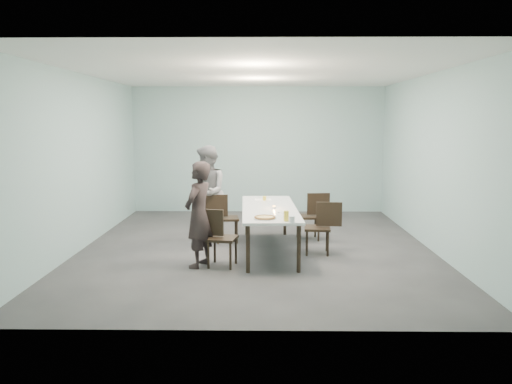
{
  "coord_description": "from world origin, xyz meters",
  "views": [
    {
      "loc": [
        0.12,
        -8.5,
        2.2
      ],
      "look_at": [
        0.0,
        -0.15,
        1.0
      ],
      "focal_mm": 35.0,
      "sensor_mm": 36.0,
      "label": 1
    }
  ],
  "objects_px": {
    "diner_near": "(199,215)",
    "diner_far": "(207,193)",
    "chair_far_left": "(222,215)",
    "chair_near_right": "(322,224)",
    "water_tumbler": "(292,219)",
    "tealight": "(274,207)",
    "pizza": "(265,218)",
    "table": "(269,211)",
    "amber_tumbler": "(265,198)",
    "chair_near_left": "(217,234)",
    "chair_far_right": "(312,213)",
    "side_plate": "(283,212)",
    "beer_glass": "(286,216)"
  },
  "relations": [
    {
      "from": "table",
      "to": "water_tumbler",
      "type": "height_order",
      "value": "water_tumbler"
    },
    {
      "from": "chair_near_right",
      "to": "diner_far",
      "type": "bearing_deg",
      "value": -20.85
    },
    {
      "from": "beer_glass",
      "to": "tealight",
      "type": "distance_m",
      "value": 1.05
    },
    {
      "from": "table",
      "to": "diner_near",
      "type": "bearing_deg",
      "value": -139.45
    },
    {
      "from": "chair_far_right",
      "to": "side_plate",
      "type": "bearing_deg",
      "value": 61.13
    },
    {
      "from": "table",
      "to": "diner_far",
      "type": "distance_m",
      "value": 1.4
    },
    {
      "from": "chair_far_left",
      "to": "diner_near",
      "type": "relative_size",
      "value": 0.54
    },
    {
      "from": "chair_near_right",
      "to": "water_tumbler",
      "type": "distance_m",
      "value": 1.25
    },
    {
      "from": "table",
      "to": "pizza",
      "type": "distance_m",
      "value": 0.98
    },
    {
      "from": "pizza",
      "to": "amber_tumbler",
      "type": "distance_m",
      "value": 1.72
    },
    {
      "from": "chair_far_right",
      "to": "diner_far",
      "type": "xyz_separation_m",
      "value": [
        -1.95,
        -0.06,
        0.38
      ]
    },
    {
      "from": "diner_near",
      "to": "chair_near_right",
      "type": "bearing_deg",
      "value": 132.32
    },
    {
      "from": "amber_tumbler",
      "to": "chair_near_right",
      "type": "bearing_deg",
      "value": -43.39
    },
    {
      "from": "table",
      "to": "chair_far_right",
      "type": "relative_size",
      "value": 3.03
    },
    {
      "from": "table",
      "to": "diner_near",
      "type": "height_order",
      "value": "diner_near"
    },
    {
      "from": "chair_near_right",
      "to": "side_plate",
      "type": "xyz_separation_m",
      "value": [
        -0.66,
        -0.29,
        0.25
      ]
    },
    {
      "from": "chair_near_right",
      "to": "side_plate",
      "type": "height_order",
      "value": "chair_near_right"
    },
    {
      "from": "chair_far_left",
      "to": "chair_near_right",
      "type": "xyz_separation_m",
      "value": [
        1.72,
        -0.81,
        0.0
      ]
    },
    {
      "from": "chair_far_right",
      "to": "side_plate",
      "type": "xyz_separation_m",
      "value": [
        -0.6,
        -1.31,
        0.25
      ]
    },
    {
      "from": "tealight",
      "to": "amber_tumbler",
      "type": "relative_size",
      "value": 0.7
    },
    {
      "from": "water_tumbler",
      "to": "tealight",
      "type": "bearing_deg",
      "value": 101.72
    },
    {
      "from": "chair_far_right",
      "to": "diner_near",
      "type": "height_order",
      "value": "diner_near"
    },
    {
      "from": "table",
      "to": "water_tumbler",
      "type": "relative_size",
      "value": 29.26
    },
    {
      "from": "chair_near_right",
      "to": "tealight",
      "type": "xyz_separation_m",
      "value": [
        -0.8,
        0.05,
        0.27
      ]
    },
    {
      "from": "chair_near_right",
      "to": "diner_near",
      "type": "height_order",
      "value": "diner_near"
    },
    {
      "from": "water_tumbler",
      "to": "amber_tumbler",
      "type": "relative_size",
      "value": 1.12
    },
    {
      "from": "chair_far_right",
      "to": "diner_far",
      "type": "relative_size",
      "value": 0.5
    },
    {
      "from": "table",
      "to": "pizza",
      "type": "bearing_deg",
      "value": -94.46
    },
    {
      "from": "chair_far_right",
      "to": "diner_near",
      "type": "xyz_separation_m",
      "value": [
        -1.89,
        -1.78,
        0.3
      ]
    },
    {
      "from": "side_plate",
      "to": "beer_glass",
      "type": "height_order",
      "value": "beer_glass"
    },
    {
      "from": "water_tumbler",
      "to": "side_plate",
      "type": "bearing_deg",
      "value": 96.95
    },
    {
      "from": "chair_near_right",
      "to": "chair_near_left",
      "type": "bearing_deg",
      "value": 28.02
    },
    {
      "from": "water_tumbler",
      "to": "chair_far_left",
      "type": "bearing_deg",
      "value": 121.63
    },
    {
      "from": "chair_far_left",
      "to": "pizza",
      "type": "distance_m",
      "value": 1.82
    },
    {
      "from": "chair_far_left",
      "to": "water_tumbler",
      "type": "xyz_separation_m",
      "value": [
        1.16,
        -1.88,
        0.29
      ]
    },
    {
      "from": "pizza",
      "to": "water_tumbler",
      "type": "relative_size",
      "value": 3.78
    },
    {
      "from": "pizza",
      "to": "tealight",
      "type": "relative_size",
      "value": 6.07
    },
    {
      "from": "table",
      "to": "chair_far_right",
      "type": "xyz_separation_m",
      "value": [
        0.81,
        0.86,
        -0.19
      ]
    },
    {
      "from": "pizza",
      "to": "diner_near",
      "type": "bearing_deg",
      "value": 176.44
    },
    {
      "from": "beer_glass",
      "to": "pizza",
      "type": "bearing_deg",
      "value": 151.6
    },
    {
      "from": "table",
      "to": "chair_near_left",
      "type": "bearing_deg",
      "value": -132.13
    },
    {
      "from": "chair_far_left",
      "to": "water_tumbler",
      "type": "relative_size",
      "value": 9.67
    },
    {
      "from": "pizza",
      "to": "amber_tumbler",
      "type": "bearing_deg",
      "value": 90.03
    },
    {
      "from": "chair_far_right",
      "to": "beer_glass",
      "type": "bearing_deg",
      "value": 69.44
    },
    {
      "from": "table",
      "to": "chair_far_left",
      "type": "height_order",
      "value": "chair_far_left"
    },
    {
      "from": "tealight",
      "to": "amber_tumbler",
      "type": "bearing_deg",
      "value": 100.43
    },
    {
      "from": "beer_glass",
      "to": "diner_near",
      "type": "bearing_deg",
      "value": 170.05
    },
    {
      "from": "chair_far_left",
      "to": "pizza",
      "type": "xyz_separation_m",
      "value": [
        0.77,
        -1.63,
        0.27
      ]
    },
    {
      "from": "diner_near",
      "to": "diner_far",
      "type": "height_order",
      "value": "diner_far"
    },
    {
      "from": "chair_far_right",
      "to": "pizza",
      "type": "height_order",
      "value": "chair_far_right"
    }
  ]
}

